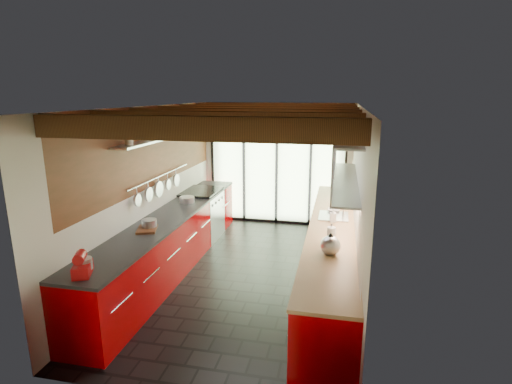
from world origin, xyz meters
TOP-DOWN VIEW (x-y plane):
  - ground at (0.00, 0.00)m, footprint 5.50×5.50m
  - room_shell at (0.00, 0.00)m, footprint 5.50×5.50m
  - ceiling_beams at (-0.00, 0.38)m, footprint 3.14×5.06m
  - glass_door at (0.00, 2.69)m, footprint 2.95×0.10m
  - left_counter at (-1.28, 0.00)m, footprint 0.68×5.00m
  - range_stove at (-1.28, 1.45)m, footprint 0.66×0.90m
  - right_counter at (1.27, 0.00)m, footprint 0.68×5.00m
  - sink_assembly at (1.29, 0.40)m, footprint 0.45×0.52m
  - upper_cabinets_right at (1.43, 0.30)m, footprint 0.34×3.00m
  - left_wall_fixtures at (-1.47, 0.18)m, footprint 0.28×2.60m
  - stand_mixer at (-1.27, -2.24)m, footprint 0.27×0.34m
  - pot_large at (-1.27, -0.73)m, footprint 0.26×0.26m
  - pot_small at (-1.27, 0.70)m, footprint 0.31×0.31m
  - cutting_board at (-1.27, -0.80)m, footprint 0.36×0.42m
  - kettle at (1.27, -1.13)m, footprint 0.30×0.33m
  - paper_towel at (1.27, -0.86)m, footprint 0.12×0.12m
  - soap_bottle at (1.27, 0.13)m, footprint 0.10×0.11m
  - bowl at (1.27, 0.66)m, footprint 0.22×0.22m

SIDE VIEW (x-z plane):
  - ground at x=0.00m, z-range 0.00..0.00m
  - right_counter at x=1.27m, z-range 0.00..0.92m
  - left_counter at x=-1.28m, z-range 0.00..0.92m
  - range_stove at x=-1.28m, z-range -0.01..0.96m
  - cutting_board at x=-1.27m, z-range 0.92..0.95m
  - bowl at x=1.27m, z-range 0.92..0.97m
  - sink_assembly at x=1.29m, z-range 0.75..1.17m
  - pot_small at x=-1.27m, z-range 0.92..1.02m
  - pot_large at x=-1.27m, z-range 0.92..1.05m
  - soap_bottle at x=1.27m, z-range 0.92..1.12m
  - stand_mixer at x=-1.27m, z-range 0.89..1.16m
  - paper_towel at x=1.27m, z-range 0.90..1.19m
  - kettle at x=1.27m, z-range 0.90..1.19m
  - room_shell at x=0.00m, z-range -1.10..4.40m
  - glass_door at x=0.00m, z-range 0.21..3.11m
  - left_wall_fixtures at x=-1.47m, z-range 1.37..2.32m
  - upper_cabinets_right at x=1.43m, z-range 0.35..3.35m
  - ceiling_beams at x=0.00m, z-range 0.01..4.91m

